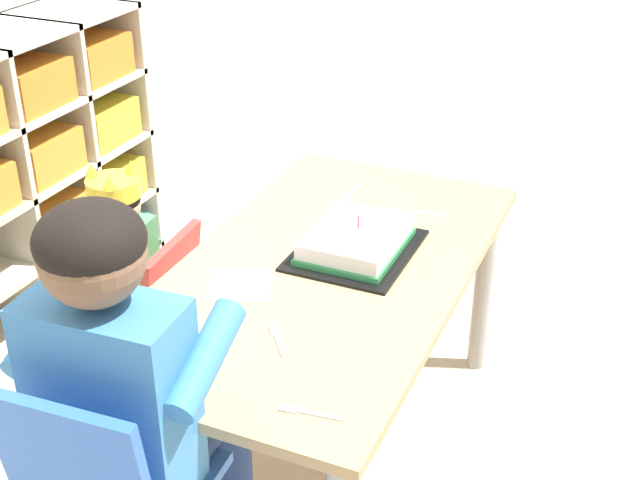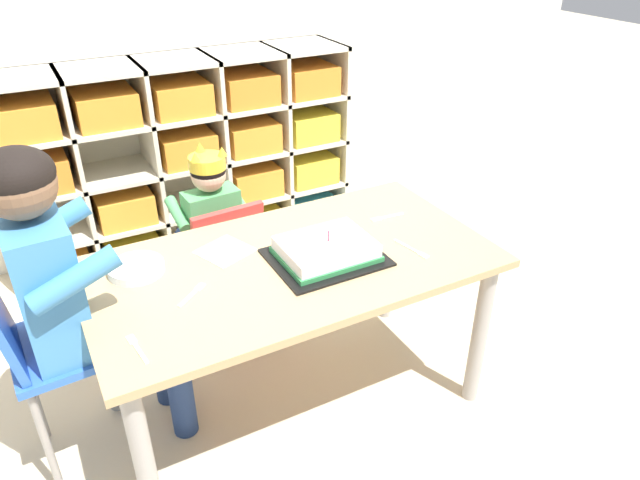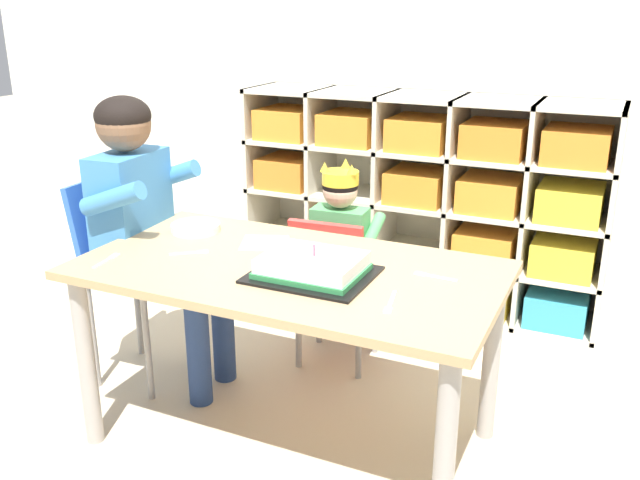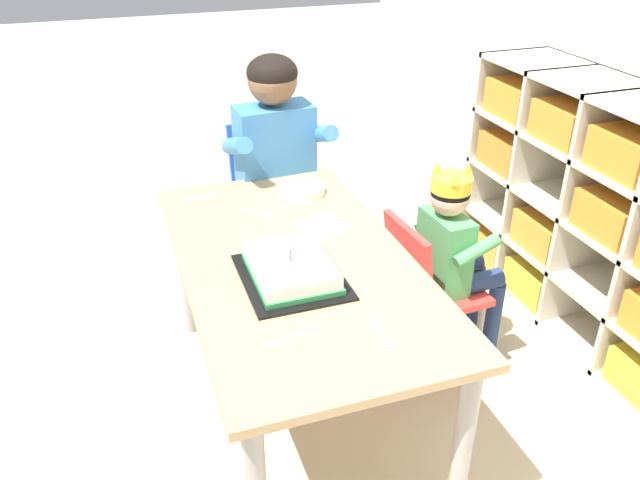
# 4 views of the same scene
# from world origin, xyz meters

# --- Properties ---
(ground) EXTENTS (16.00, 16.00, 0.00)m
(ground) POSITION_xyz_m (0.00, 0.00, 0.00)
(ground) COLOR beige
(activity_table) EXTENTS (1.29, 0.69, 0.61)m
(activity_table) POSITION_xyz_m (0.00, 0.00, 0.53)
(activity_table) COLOR tan
(activity_table) RESTS_ON ground
(classroom_chair_blue) EXTENTS (0.33, 0.33, 0.63)m
(classroom_chair_blue) POSITION_xyz_m (-0.07, 0.50, 0.37)
(classroom_chair_blue) COLOR red
(classroom_chair_blue) RESTS_ON ground
(child_with_crown) EXTENTS (0.31, 0.31, 0.82)m
(child_with_crown) POSITION_xyz_m (-0.08, 0.61, 0.50)
(child_with_crown) COLOR #4C9E5B
(child_with_crown) RESTS_ON ground
(adult_helper_seated) EXTENTS (0.44, 0.42, 1.07)m
(adult_helper_seated) POSITION_xyz_m (-0.64, 0.13, 0.67)
(adult_helper_seated) COLOR #3D7FBC
(adult_helper_seated) RESTS_ON ground
(birthday_cake_on_tray) EXTENTS (0.35, 0.29, 0.10)m
(birthday_cake_on_tray) POSITION_xyz_m (0.10, -0.04, 0.64)
(birthday_cake_on_tray) COLOR black
(birthday_cake_on_tray) RESTS_ON activity_table
(paper_plate_stack) EXTENTS (0.17, 0.17, 0.03)m
(paper_plate_stack) POSITION_xyz_m (-0.45, 0.16, 0.63)
(paper_plate_stack) COLOR white
(paper_plate_stack) RESTS_ON activity_table
(paper_napkin_square) EXTENTS (0.19, 0.19, 0.00)m
(paper_napkin_square) POSITION_xyz_m (-0.17, 0.15, 0.62)
(paper_napkin_square) COLOR white
(paper_napkin_square) RESTS_ON activity_table
(fork_scattered_mid_table) EXTENTS (0.03, 0.13, 0.00)m
(fork_scattered_mid_table) POSITION_xyz_m (-0.53, -0.19, 0.62)
(fork_scattered_mid_table) COLOR white
(fork_scattered_mid_table) RESTS_ON activity_table
(fork_near_cake_tray) EXTENTS (0.13, 0.02, 0.00)m
(fork_near_cake_tray) POSITION_xyz_m (0.42, 0.10, 0.62)
(fork_near_cake_tray) COLOR white
(fork_near_cake_tray) RESTS_ON activity_table
(fork_by_napkin) EXTENTS (0.04, 0.15, 0.00)m
(fork_by_napkin) POSITION_xyz_m (0.38, -0.14, 0.62)
(fork_by_napkin) COLOR white
(fork_by_napkin) RESTS_ON activity_table
(fork_at_table_front_edge) EXTENTS (0.11, 0.09, 0.00)m
(fork_at_table_front_edge) POSITION_xyz_m (-0.33, -0.03, 0.62)
(fork_at_table_front_edge) COLOR white
(fork_at_table_front_edge) RESTS_ON activity_table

